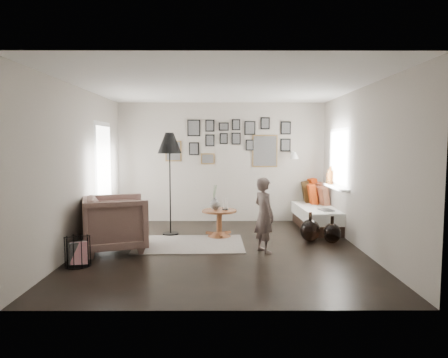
{
  "coord_description": "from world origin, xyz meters",
  "views": [
    {
      "loc": [
        0.03,
        -6.35,
        1.7
      ],
      "look_at": [
        0.05,
        0.5,
        1.1
      ],
      "focal_mm": 32.0,
      "sensor_mm": 36.0,
      "label": 1
    }
  ],
  "objects_px": {
    "vase": "(215,202)",
    "floor_lamp": "(170,147)",
    "pedestal_table": "(219,224)",
    "armchair": "(115,223)",
    "demijohn_large": "(310,230)",
    "child": "(264,215)",
    "magazine_basket": "(78,251)",
    "demijohn_small": "(332,233)",
    "daybed": "(318,212)"
  },
  "relations": [
    {
      "from": "pedestal_table",
      "to": "demijohn_small",
      "type": "distance_m",
      "value": 2.0
    },
    {
      "from": "floor_lamp",
      "to": "magazine_basket",
      "type": "xyz_separation_m",
      "value": [
        -1.04,
        -1.95,
        -1.44
      ]
    },
    {
      "from": "child",
      "to": "magazine_basket",
      "type": "bearing_deg",
      "value": 76.29
    },
    {
      "from": "vase",
      "to": "armchair",
      "type": "xyz_separation_m",
      "value": [
        -1.57,
        -0.96,
        -0.2
      ]
    },
    {
      "from": "pedestal_table",
      "to": "armchair",
      "type": "bearing_deg",
      "value": -150.2
    },
    {
      "from": "floor_lamp",
      "to": "armchair",
      "type": "bearing_deg",
      "value": -122.84
    },
    {
      "from": "vase",
      "to": "demijohn_small",
      "type": "relative_size",
      "value": 0.97
    },
    {
      "from": "demijohn_large",
      "to": "demijohn_small",
      "type": "relative_size",
      "value": 1.1
    },
    {
      "from": "armchair",
      "to": "child",
      "type": "distance_m",
      "value": 2.37
    },
    {
      "from": "demijohn_large",
      "to": "child",
      "type": "distance_m",
      "value": 1.18
    },
    {
      "from": "daybed",
      "to": "demijohn_small",
      "type": "relative_size",
      "value": 4.34
    },
    {
      "from": "floor_lamp",
      "to": "magazine_basket",
      "type": "relative_size",
      "value": 4.46
    },
    {
      "from": "pedestal_table",
      "to": "demijohn_large",
      "type": "xyz_separation_m",
      "value": [
        1.59,
        -0.37,
        -0.03
      ]
    },
    {
      "from": "vase",
      "to": "magazine_basket",
      "type": "distance_m",
      "value": 2.63
    },
    {
      "from": "demijohn_large",
      "to": "child",
      "type": "xyz_separation_m",
      "value": [
        -0.88,
        -0.68,
        0.39
      ]
    },
    {
      "from": "armchair",
      "to": "vase",
      "type": "bearing_deg",
      "value": -77.13
    },
    {
      "from": "pedestal_table",
      "to": "armchair",
      "type": "distance_m",
      "value": 1.91
    },
    {
      "from": "vase",
      "to": "floor_lamp",
      "type": "distance_m",
      "value": 1.32
    },
    {
      "from": "armchair",
      "to": "demijohn_small",
      "type": "height_order",
      "value": "armchair"
    },
    {
      "from": "pedestal_table",
      "to": "vase",
      "type": "distance_m",
      "value": 0.42
    },
    {
      "from": "vase",
      "to": "floor_lamp",
      "type": "xyz_separation_m",
      "value": [
        -0.84,
        0.16,
        1.01
      ]
    },
    {
      "from": "magazine_basket",
      "to": "armchair",
      "type": "bearing_deg",
      "value": 69.02
    },
    {
      "from": "pedestal_table",
      "to": "child",
      "type": "xyz_separation_m",
      "value": [
        0.71,
        -1.05,
        0.36
      ]
    },
    {
      "from": "magazine_basket",
      "to": "child",
      "type": "xyz_separation_m",
      "value": [
        2.67,
        0.71,
        0.39
      ]
    },
    {
      "from": "daybed",
      "to": "demijohn_large",
      "type": "bearing_deg",
      "value": -111.25
    },
    {
      "from": "armchair",
      "to": "demijohn_small",
      "type": "relative_size",
      "value": 2.07
    },
    {
      "from": "vase",
      "to": "daybed",
      "type": "height_order",
      "value": "daybed"
    },
    {
      "from": "floor_lamp",
      "to": "demijohn_small",
      "type": "distance_m",
      "value": 3.29
    },
    {
      "from": "daybed",
      "to": "vase",
      "type": "bearing_deg",
      "value": -159.0
    },
    {
      "from": "vase",
      "to": "floor_lamp",
      "type": "bearing_deg",
      "value": 168.95
    },
    {
      "from": "pedestal_table",
      "to": "armchair",
      "type": "relative_size",
      "value": 0.65
    },
    {
      "from": "daybed",
      "to": "child",
      "type": "relative_size",
      "value": 1.72
    },
    {
      "from": "daybed",
      "to": "armchair",
      "type": "height_order",
      "value": "daybed"
    },
    {
      "from": "vase",
      "to": "demijohn_large",
      "type": "height_order",
      "value": "vase"
    },
    {
      "from": "magazine_basket",
      "to": "child",
      "type": "height_order",
      "value": "child"
    },
    {
      "from": "demijohn_large",
      "to": "demijohn_small",
      "type": "height_order",
      "value": "demijohn_large"
    },
    {
      "from": "child",
      "to": "daybed",
      "type": "bearing_deg",
      "value": -62.53
    },
    {
      "from": "armchair",
      "to": "demijohn_small",
      "type": "distance_m",
      "value": 3.63
    },
    {
      "from": "pedestal_table",
      "to": "daybed",
      "type": "relative_size",
      "value": 0.31
    },
    {
      "from": "floor_lamp",
      "to": "daybed",
      "type": "bearing_deg",
      "value": 14.1
    },
    {
      "from": "demijohn_small",
      "to": "demijohn_large",
      "type": "bearing_deg",
      "value": 161.08
    },
    {
      "from": "demijohn_small",
      "to": "child",
      "type": "height_order",
      "value": "child"
    },
    {
      "from": "daybed",
      "to": "floor_lamp",
      "type": "height_order",
      "value": "floor_lamp"
    },
    {
      "from": "demijohn_small",
      "to": "vase",
      "type": "bearing_deg",
      "value": 165.96
    },
    {
      "from": "demijohn_small",
      "to": "child",
      "type": "xyz_separation_m",
      "value": [
        -1.23,
        -0.56,
        0.42
      ]
    },
    {
      "from": "floor_lamp",
      "to": "magazine_basket",
      "type": "height_order",
      "value": "floor_lamp"
    },
    {
      "from": "vase",
      "to": "demijohn_large",
      "type": "distance_m",
      "value": 1.77
    },
    {
      "from": "daybed",
      "to": "floor_lamp",
      "type": "relative_size",
      "value": 1.07
    },
    {
      "from": "pedestal_table",
      "to": "armchair",
      "type": "xyz_separation_m",
      "value": [
        -1.65,
        -0.94,
        0.21
      ]
    },
    {
      "from": "vase",
      "to": "child",
      "type": "xyz_separation_m",
      "value": [
        0.79,
        -1.07,
        -0.05
      ]
    }
  ]
}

